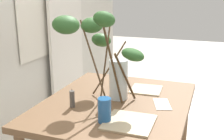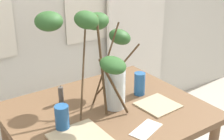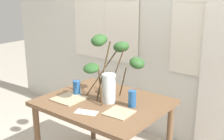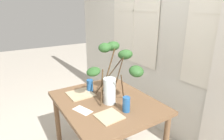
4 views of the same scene
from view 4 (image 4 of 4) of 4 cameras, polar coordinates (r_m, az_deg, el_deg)
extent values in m
cube|color=beige|center=(2.47, 18.38, 8.84)|extent=(4.98, 0.12, 2.64)
cube|color=white|center=(2.91, 6.66, 17.45)|extent=(0.96, 0.01, 1.48)
cube|color=silver|center=(2.91, 6.60, 17.45)|extent=(1.03, 0.01, 1.55)
cube|color=silver|center=(2.91, 6.53, 17.45)|extent=(0.02, 0.01, 1.48)
cube|color=silver|center=(2.91, 6.53, 17.45)|extent=(0.96, 0.01, 0.02)
cube|color=brown|center=(2.04, -1.77, -9.75)|extent=(1.12, 0.93, 0.04)
cylinder|color=brown|center=(2.50, -16.18, -14.72)|extent=(0.06, 0.06, 0.71)
cylinder|color=brown|center=(2.78, 0.29, -10.31)|extent=(0.06, 0.06, 0.71)
cylinder|color=silver|center=(1.92, -0.75, -6.35)|extent=(0.13, 0.13, 0.27)
cylinder|color=silver|center=(1.96, -0.74, -8.64)|extent=(0.11, 0.11, 0.09)
cylinder|color=#47331E|center=(2.04, -0.23, -0.83)|extent=(0.24, 0.30, 0.52)
ellipsoid|color=#285123|center=(2.15, 0.22, 7.27)|extent=(0.22, 0.23, 0.13)
cylinder|color=#47331E|center=(1.92, -3.14, -5.19)|extent=(0.14, 0.12, 0.33)
ellipsoid|color=#285123|center=(1.87, -5.64, -0.49)|extent=(0.21, 0.21, 0.12)
cylinder|color=#47331E|center=(1.89, 3.17, -5.22)|extent=(0.21, 0.19, 0.36)
ellipsoid|color=#285123|center=(1.81, 7.38, -0.37)|extent=(0.22, 0.21, 0.16)
cylinder|color=#47331E|center=(1.93, 1.62, -2.60)|extent=(0.20, 0.01, 0.48)
ellipsoid|color=#285123|center=(1.91, 4.04, 4.72)|extent=(0.16, 0.15, 0.13)
cylinder|color=#47331E|center=(1.94, -1.47, -1.51)|extent=(0.06, 0.17, 0.54)
ellipsoid|color=#285123|center=(1.94, -2.21, 6.79)|extent=(0.18, 0.18, 0.13)
cylinder|color=#235693|center=(2.23, -6.72, -4.66)|extent=(0.08, 0.08, 0.14)
cylinder|color=#235693|center=(1.81, 4.36, -10.33)|extent=(0.07, 0.07, 0.15)
cube|color=tan|center=(2.18, -9.55, -7.21)|extent=(0.27, 0.27, 0.01)
cube|color=tan|center=(1.76, -0.86, -13.85)|extent=(0.23, 0.23, 0.01)
cube|color=silver|center=(1.87, -8.92, -11.99)|extent=(0.21, 0.15, 0.00)
cylinder|color=#514C47|center=(2.26, 0.86, -4.70)|extent=(0.03, 0.03, 0.11)
cylinder|color=black|center=(2.23, 0.87, -3.28)|extent=(0.00, 0.00, 0.01)
camera|label=1|loc=(3.25, -27.18, 12.65)|focal=45.86mm
camera|label=2|loc=(2.52, -44.81, 13.66)|focal=51.22mm
camera|label=3|loc=(1.01, -124.03, -6.51)|focal=45.57mm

